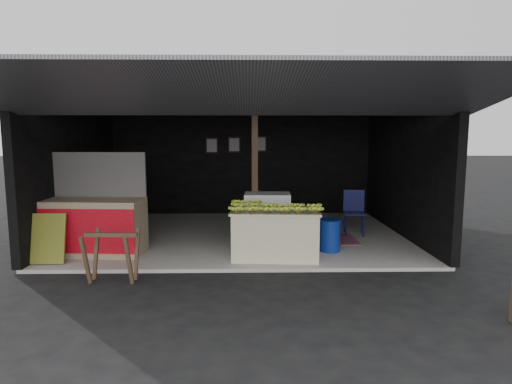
{
  "coord_description": "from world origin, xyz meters",
  "views": [
    {
      "loc": [
        0.16,
        -6.59,
        2.17
      ],
      "look_at": [
        0.32,
        1.5,
        1.1
      ],
      "focal_mm": 30.0,
      "sensor_mm": 36.0,
      "label": 1
    }
  ],
  "objects_px": {
    "water_barrel": "(330,236)",
    "neighbor_stall": "(94,224)",
    "white_crate": "(267,218)",
    "plastic_chair": "(354,208)",
    "banana_table": "(275,233)",
    "sawhorse": "(112,251)"
  },
  "relations": [
    {
      "from": "water_barrel",
      "to": "neighbor_stall",
      "type": "bearing_deg",
      "value": -179.06
    },
    {
      "from": "white_crate",
      "to": "plastic_chair",
      "type": "bearing_deg",
      "value": 24.55
    },
    {
      "from": "water_barrel",
      "to": "plastic_chair",
      "type": "relative_size",
      "value": 0.59
    },
    {
      "from": "white_crate",
      "to": "neighbor_stall",
      "type": "relative_size",
      "value": 0.55
    },
    {
      "from": "banana_table",
      "to": "white_crate",
      "type": "distance_m",
      "value": 1.01
    },
    {
      "from": "banana_table",
      "to": "plastic_chair",
      "type": "distance_m",
      "value": 2.54
    },
    {
      "from": "plastic_chair",
      "to": "neighbor_stall",
      "type": "bearing_deg",
      "value": -154.37
    },
    {
      "from": "white_crate",
      "to": "water_barrel",
      "type": "distance_m",
      "value": 1.31
    },
    {
      "from": "plastic_chair",
      "to": "white_crate",
      "type": "bearing_deg",
      "value": -148.86
    },
    {
      "from": "sawhorse",
      "to": "plastic_chair",
      "type": "distance_m",
      "value": 5.18
    },
    {
      "from": "white_crate",
      "to": "water_barrel",
      "type": "xyz_separation_m",
      "value": [
        1.12,
        -0.64,
        -0.22
      ]
    },
    {
      "from": "sawhorse",
      "to": "white_crate",
      "type": "bearing_deg",
      "value": 44.35
    },
    {
      "from": "white_crate",
      "to": "sawhorse",
      "type": "relative_size",
      "value": 1.27
    },
    {
      "from": "neighbor_stall",
      "to": "water_barrel",
      "type": "bearing_deg",
      "value": 4.79
    },
    {
      "from": "sawhorse",
      "to": "plastic_chair",
      "type": "bearing_deg",
      "value": 36.61
    },
    {
      "from": "neighbor_stall",
      "to": "sawhorse",
      "type": "height_order",
      "value": "neighbor_stall"
    },
    {
      "from": "neighbor_stall",
      "to": "plastic_chair",
      "type": "distance_m",
      "value": 5.27
    },
    {
      "from": "neighbor_stall",
      "to": "plastic_chair",
      "type": "height_order",
      "value": "neighbor_stall"
    },
    {
      "from": "banana_table",
      "to": "white_crate",
      "type": "bearing_deg",
      "value": 98.83
    },
    {
      "from": "white_crate",
      "to": "sawhorse",
      "type": "distance_m",
      "value": 3.2
    },
    {
      "from": "sawhorse",
      "to": "water_barrel",
      "type": "xyz_separation_m",
      "value": [
        3.51,
        1.48,
        -0.14
      ]
    },
    {
      "from": "sawhorse",
      "to": "water_barrel",
      "type": "distance_m",
      "value": 3.82
    }
  ]
}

